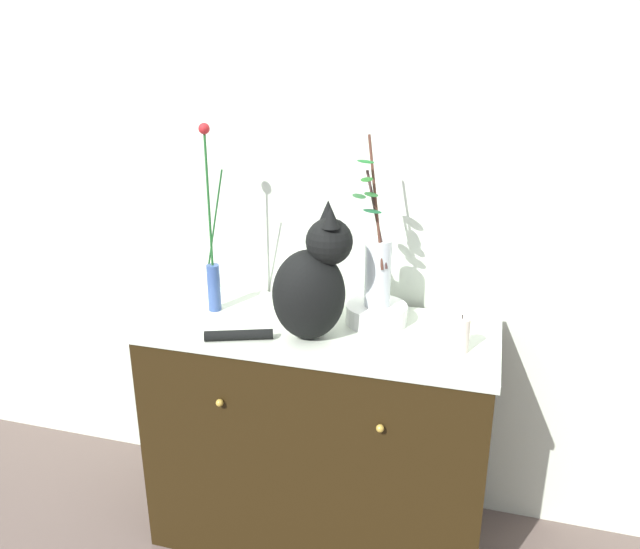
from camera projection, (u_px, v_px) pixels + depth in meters
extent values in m
plane|color=brown|center=(320.00, 529.00, 2.31)|extent=(6.00, 6.00, 0.00)
cube|color=silver|center=(345.00, 166.00, 2.16)|extent=(4.40, 0.08, 2.60)
cube|color=black|center=(320.00, 437.00, 2.17)|extent=(1.13, 0.48, 0.80)
cube|color=silver|center=(320.00, 330.00, 2.03)|extent=(1.15, 0.49, 0.02)
sphere|color=#B79338|center=(220.00, 403.00, 1.93)|extent=(0.02, 0.02, 0.02)
sphere|color=#B79338|center=(380.00, 428.00, 1.80)|extent=(0.02, 0.02, 0.02)
ellipsoid|color=black|center=(309.00, 295.00, 1.90)|extent=(0.27, 0.25, 0.29)
sphere|color=black|center=(329.00, 242.00, 1.85)|extent=(0.14, 0.14, 0.14)
cone|color=black|center=(328.00, 210.00, 1.86)|extent=(0.05, 0.05, 0.06)
cone|color=black|center=(331.00, 217.00, 1.79)|extent=(0.05, 0.05, 0.06)
cylinder|color=black|center=(239.00, 335.00, 1.93)|extent=(0.21, 0.10, 0.03)
cylinder|color=#355190|center=(214.00, 288.00, 2.13)|extent=(0.04, 0.04, 0.16)
cylinder|color=#1F5B26|center=(209.00, 202.00, 2.03)|extent=(0.01, 0.01, 0.44)
sphere|color=#AD1F22|center=(204.00, 129.00, 1.95)|extent=(0.04, 0.04, 0.04)
cylinder|color=#1E5625|center=(215.00, 218.00, 2.04)|extent=(0.07, 0.01, 0.33)
cylinder|color=white|center=(376.00, 314.00, 2.05)|extent=(0.20, 0.20, 0.06)
cylinder|color=silver|center=(378.00, 273.00, 2.00)|extent=(0.09, 0.09, 0.22)
cylinder|color=#442E2B|center=(377.00, 220.00, 1.93)|extent=(0.08, 0.03, 0.31)
ellipsoid|color=#17522F|center=(372.00, 211.00, 1.88)|extent=(0.08, 0.07, 0.01)
ellipsoid|color=#1E5423|center=(371.00, 194.00, 1.86)|extent=(0.07, 0.08, 0.01)
cylinder|color=#533125|center=(376.00, 203.00, 1.91)|extent=(0.07, 0.06, 0.41)
ellipsoid|color=#23552A|center=(359.00, 196.00, 1.87)|extent=(0.07, 0.08, 0.01)
ellipsoid|color=#20611F|center=(367.00, 179.00, 1.84)|extent=(0.04, 0.07, 0.01)
ellipsoid|color=#165A22|center=(366.00, 162.00, 1.82)|extent=(0.08, 0.07, 0.01)
cylinder|color=beige|center=(461.00, 335.00, 1.84)|extent=(0.05, 0.05, 0.11)
cylinder|color=black|center=(462.00, 317.00, 1.82)|extent=(0.00, 0.00, 0.01)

